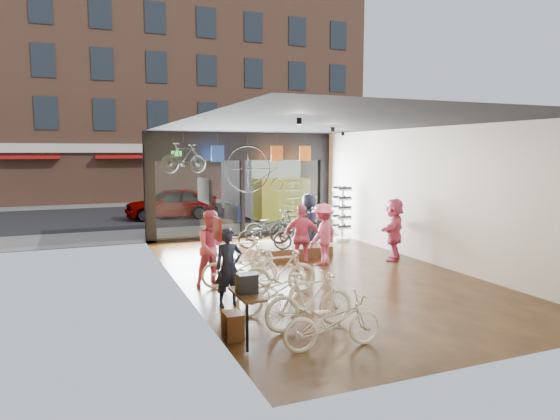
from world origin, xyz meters
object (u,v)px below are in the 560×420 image
floor_bike_2 (276,291)px  display_bike_right (271,226)px  display_bike_left (265,235)px  customer_3 (323,234)px  floor_bike_0 (333,321)px  floor_bike_5 (243,255)px  box_truck (265,187)px  floor_bike_3 (279,272)px  hung_bike (184,158)px  floor_bike_1 (310,300)px  customer_5 (394,229)px  customer_4 (309,221)px  penny_farthing (257,170)px  floor_bike_4 (240,267)px  customer_0 (229,267)px  customer_2 (302,238)px  display_platform (285,249)px  display_bike_mid (296,227)px  street_car (171,203)px  customer_1 (213,248)px  sunglasses_rack (342,213)px

floor_bike_2 → display_bike_right: (2.16, 5.86, 0.33)m
display_bike_left → customer_3: bearing=-104.1°
floor_bike_0 → floor_bike_5: floor_bike_5 is taller
box_truck → floor_bike_0: bearing=-106.7°
floor_bike_3 → hung_bike: size_ratio=1.09×
floor_bike_0 → floor_bike_1: (0.03, 0.94, 0.07)m
floor_bike_0 → floor_bike_1: bearing=1.9°
floor_bike_5 → customer_5: (4.57, -0.03, 0.40)m
box_truck → customer_4: box_truck is taller
floor_bike_0 → penny_farthing: (1.88, 8.86, 2.06)m
floor_bike_2 → floor_bike_3: size_ratio=0.97×
floor_bike_4 → display_bike_left: bearing=-23.0°
customer_0 → customer_2: 3.49m
floor_bike_3 → display_bike_left: (0.97, 3.52, 0.20)m
display_platform → customer_0: customer_0 is taller
display_bike_mid → hung_bike: bearing=66.9°
street_car → display_bike_left: size_ratio=2.65×
penny_farthing → display_platform: bearing=-81.3°
floor_bike_0 → customer_0: bearing=22.3°
floor_bike_4 → customer_1: size_ratio=1.01×
box_truck → floor_bike_3: (-4.36, -12.56, -0.88)m
floor_bike_5 → display_bike_right: (1.80, 2.68, 0.27)m
customer_3 → penny_farthing: bearing=-110.5°
display_bike_right → customer_4: customer_4 is taller
display_bike_right → customer_1: bearing=137.0°
floor_bike_4 → customer_4: (3.43, 3.51, 0.43)m
floor_bike_5 → display_bike_left: (1.14, 1.43, 0.22)m
display_bike_right → hung_bike: 3.46m
customer_3 → hung_bike: bearing=-79.5°
floor_bike_3 → floor_bike_5: (-0.16, 2.09, -0.02)m
floor_bike_5 → customer_3: bearing=-84.0°
floor_bike_0 → display_bike_left: 6.72m
customer_1 → customer_5: bearing=-2.9°
floor_bike_5 → display_bike_right: 3.24m
floor_bike_0 → display_platform: size_ratio=0.70×
customer_2 → floor_bike_5: bearing=19.4°
floor_bike_5 → hung_bike: size_ratio=1.05×
box_truck → customer_2: size_ratio=4.09×
customer_4 → floor_bike_1: bearing=76.0°
floor_bike_1 → customer_1: customer_1 is taller
customer_2 → customer_4: (1.41, 2.55, 0.03)m
floor_bike_2 → sunglasses_rack: sunglasses_rack is taller
display_platform → customer_1: customer_1 is taller
customer_1 → floor_bike_5: bearing=27.9°
customer_1 → customer_4: bearing=28.0°
floor_bike_1 → display_platform: (2.11, 6.17, -0.37)m
display_bike_mid → display_bike_right: bearing=43.8°
floor_bike_5 → sunglasses_rack: bearing=-54.0°
customer_5 → hung_bike: hung_bike is taller
floor_bike_2 → floor_bike_5: (0.36, 3.18, 0.06)m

